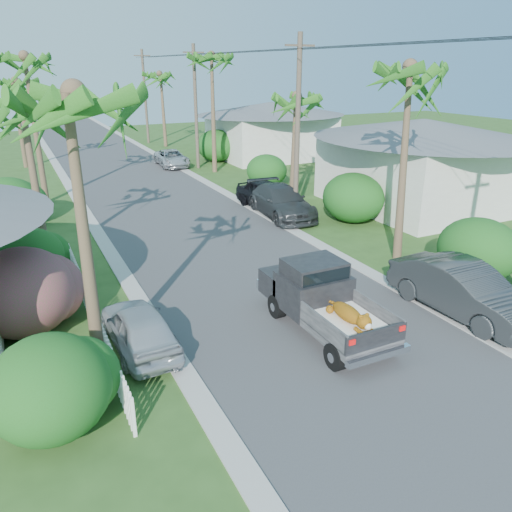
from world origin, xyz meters
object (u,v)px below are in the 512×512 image
parked_car_rn (463,290)px  palm_r_a (414,68)px  parked_car_rm (281,202)px  utility_pole_d (145,96)px  palm_l_a (65,95)px  palm_l_d (12,81)px  parked_car_rf (268,195)px  house_right_near (419,167)px  palm_l_b (22,105)px  pickup_truck (318,296)px  house_right_far (270,132)px  palm_r_b (295,97)px  parked_car_ln (139,328)px  palm_r_d (161,74)px  palm_l_c (24,57)px  parked_car_rd (172,158)px  palm_r_c (211,56)px  utility_pole_c (196,107)px  utility_pole_b (298,128)px

parked_car_rn → palm_r_a: palm_r_a is taller
parked_car_rm → utility_pole_d: bearing=93.2°
palm_l_a → palm_l_d: 31.01m
parked_car_rf → palm_l_d: bearing=114.4°
parked_car_rm → house_right_near: house_right_near is taller
palm_l_b → utility_pole_d: size_ratio=0.82×
pickup_truck → house_right_far: (12.78, 27.55, 1.11)m
palm_r_b → palm_r_a: bearing=-91.9°
parked_car_ln → palm_r_a: 13.40m
parked_car_rn → palm_r_b: palm_r_b is taller
parked_car_rm → house_right_far: (8.00, 16.55, 1.34)m
parked_car_rf → palm_l_b: bearing=-172.5°
palm_r_d → utility_pole_d: utility_pole_d is taller
palm_l_b → house_right_near: size_ratio=0.82×
palm_l_c → parked_car_rd: bearing=37.0°
utility_pole_d → palm_l_a: bearing=-106.4°
palm_r_c → house_right_near: 16.64m
palm_r_a → palm_r_c: bearing=90.3°
palm_l_c → palm_l_b: bearing=-94.6°
pickup_truck → utility_pole_d: utility_pole_d is taller
parked_car_rm → palm_r_d: 27.25m
parked_car_rm → palm_l_a: size_ratio=0.66×
parked_car_rm → palm_r_c: bearing=88.9°
utility_pole_c → palm_r_d: bearing=85.7°
parked_car_rm → palm_r_b: palm_r_b is taller
palm_r_c → house_right_far: (6.80, 4.00, -5.99)m
palm_r_b → utility_pole_b: 2.61m
palm_l_c → utility_pole_c: size_ratio=1.02×
palm_l_a → palm_r_d: (12.70, 37.00, -0.20)m
palm_r_a → house_right_far: palm_r_a is taller
parked_car_rd → palm_l_a: bearing=-107.7°
parked_car_rd → palm_r_a: (2.35, -23.50, 6.79)m
parked_car_ln → palm_l_b: bearing=-80.4°
palm_l_b → palm_r_d: palm_r_d is taller
pickup_truck → palm_l_d: (-6.72, 31.55, 5.43)m
palm_l_d → parked_car_ln: bearing=-87.2°
house_right_near → palm_r_c: bearing=115.9°
parked_car_rn → house_right_far: house_right_far is taller
palm_r_d → utility_pole_d: bearing=106.7°
palm_r_b → utility_pole_c: utility_pole_c is taller
palm_l_d → palm_l_c: bearing=-87.6°
palm_r_b → palm_l_b: bearing=-167.4°
parked_car_ln → parked_car_rd: bearing=-111.5°
utility_pole_d → parked_car_ln: bearing=-105.0°
parked_car_ln → parked_car_rf: bearing=-133.5°
house_right_far → utility_pole_b: bearing=-113.5°
palm_r_a → utility_pole_d: bearing=91.1°
utility_pole_b → palm_l_c: bearing=142.2°
house_right_near → parked_car_rm: bearing=169.7°
parked_car_rn → parked_car_rf: size_ratio=1.10×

